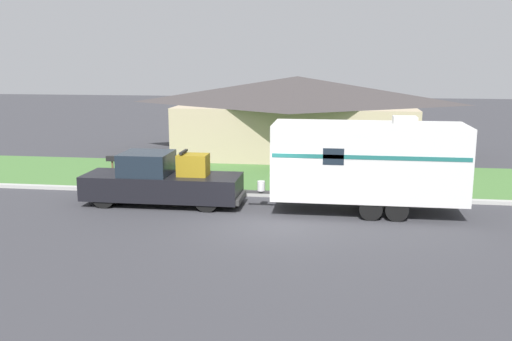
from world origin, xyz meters
TOP-DOWN VIEW (x-y plane):
  - ground_plane at (0.00, 0.00)m, footprint 120.00×120.00m
  - curb_strip at (0.00, 3.75)m, footprint 80.00×0.30m
  - lawn_strip at (0.00, 7.40)m, footprint 80.00×7.00m
  - house_across_street at (0.19, 14.25)m, footprint 13.73×8.61m
  - pickup_truck at (-4.01, 1.96)m, footprint 5.99×1.92m
  - travel_trailer at (3.57, 1.96)m, footprint 7.69×2.41m
  - mailbox at (-6.95, 4.50)m, footprint 0.48×0.20m

SIDE VIEW (x-z plane):
  - ground_plane at x=0.00m, z-range 0.00..0.00m
  - lawn_strip at x=0.00m, z-range 0.00..0.03m
  - curb_strip at x=0.00m, z-range 0.00..0.14m
  - pickup_truck at x=-4.01m, z-range -0.15..1.91m
  - mailbox at x=-6.95m, z-range 0.36..1.70m
  - travel_trailer at x=3.57m, z-range 0.12..3.57m
  - house_across_street at x=0.19m, z-range 0.08..4.46m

